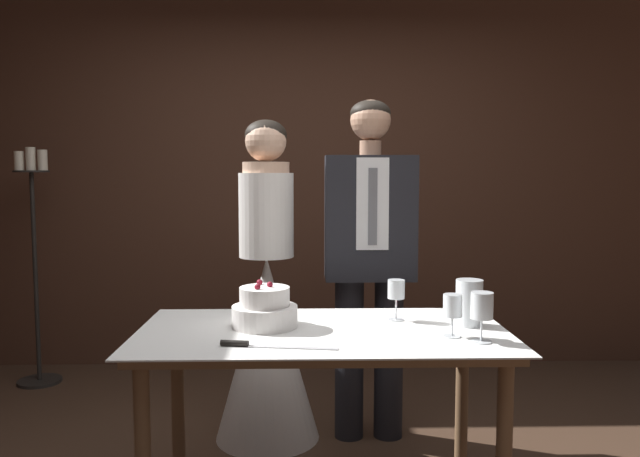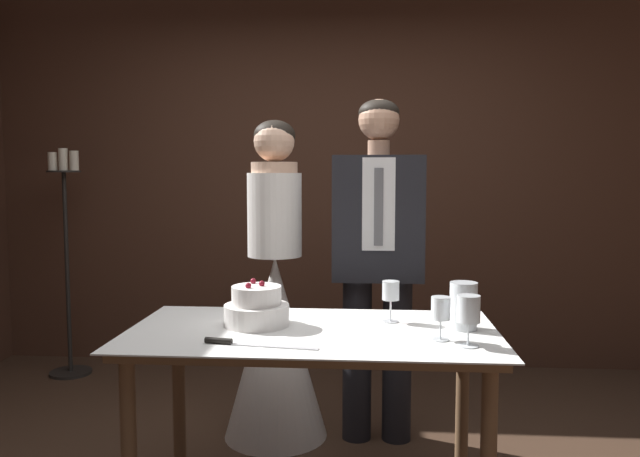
{
  "view_description": "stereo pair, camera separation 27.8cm",
  "coord_description": "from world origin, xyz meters",
  "px_view_note": "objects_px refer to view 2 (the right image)",
  "views": [
    {
      "loc": [
        0.02,
        -2.44,
        1.38
      ],
      "look_at": [
        0.09,
        0.33,
        1.14
      ],
      "focal_mm": 35.0,
      "sensor_mm": 36.0,
      "label": 1
    },
    {
      "loc": [
        0.3,
        -2.44,
        1.38
      ],
      "look_at": [
        0.09,
        0.33,
        1.14
      ],
      "focal_mm": 35.0,
      "sensor_mm": 36.0,
      "label": 2
    }
  ],
  "objects_px": {
    "cake_knife": "(239,343)",
    "groom": "(378,250)",
    "cake_table": "(312,353)",
    "wine_glass_near": "(469,310)",
    "tiered_cake": "(257,308)",
    "wine_glass_middle": "(441,311)",
    "wine_glass_far": "(391,293)",
    "hurricane_candle": "(463,307)",
    "candle_stand": "(67,260)",
    "bride": "(275,322)"
  },
  "relations": [
    {
      "from": "wine_glass_middle",
      "to": "candle_stand",
      "type": "distance_m",
      "value": 2.94
    },
    {
      "from": "wine_glass_near",
      "to": "hurricane_candle",
      "type": "distance_m",
      "value": 0.25
    },
    {
      "from": "cake_table",
      "to": "tiered_cake",
      "type": "bearing_deg",
      "value": 166.18
    },
    {
      "from": "bride",
      "to": "wine_glass_near",
      "type": "bearing_deg",
      "value": -50.03
    },
    {
      "from": "cake_knife",
      "to": "wine_glass_middle",
      "type": "relative_size",
      "value": 2.59
    },
    {
      "from": "tiered_cake",
      "to": "cake_knife",
      "type": "xyz_separation_m",
      "value": [
        -0.01,
        -0.29,
        -0.06
      ]
    },
    {
      "from": "wine_glass_near",
      "to": "bride",
      "type": "height_order",
      "value": "bride"
    },
    {
      "from": "cake_table",
      "to": "wine_glass_near",
      "type": "bearing_deg",
      "value": -18.45
    },
    {
      "from": "candle_stand",
      "to": "wine_glass_middle",
      "type": "bearing_deg",
      "value": -38.14
    },
    {
      "from": "cake_knife",
      "to": "wine_glass_middle",
      "type": "bearing_deg",
      "value": 17.62
    },
    {
      "from": "wine_glass_middle",
      "to": "wine_glass_near",
      "type": "bearing_deg",
      "value": -40.42
    },
    {
      "from": "bride",
      "to": "tiered_cake",
      "type": "bearing_deg",
      "value": -87.09
    },
    {
      "from": "hurricane_candle",
      "to": "candle_stand",
      "type": "relative_size",
      "value": 0.12
    },
    {
      "from": "tiered_cake",
      "to": "wine_glass_middle",
      "type": "height_order",
      "value": "tiered_cake"
    },
    {
      "from": "wine_glass_near",
      "to": "wine_glass_far",
      "type": "height_order",
      "value": "wine_glass_near"
    },
    {
      "from": "cake_table",
      "to": "wine_glass_far",
      "type": "xyz_separation_m",
      "value": [
        0.31,
        0.15,
        0.21
      ]
    },
    {
      "from": "tiered_cake",
      "to": "wine_glass_middle",
      "type": "xyz_separation_m",
      "value": [
        0.71,
        -0.17,
        0.04
      ]
    },
    {
      "from": "wine_glass_near",
      "to": "groom",
      "type": "height_order",
      "value": "groom"
    },
    {
      "from": "candle_stand",
      "to": "wine_glass_near",
      "type": "bearing_deg",
      "value": -38.22
    },
    {
      "from": "cake_knife",
      "to": "bride",
      "type": "relative_size",
      "value": 0.25
    },
    {
      "from": "cake_table",
      "to": "wine_glass_middle",
      "type": "height_order",
      "value": "wine_glass_middle"
    },
    {
      "from": "cake_table",
      "to": "groom",
      "type": "height_order",
      "value": "groom"
    },
    {
      "from": "wine_glass_near",
      "to": "candle_stand",
      "type": "height_order",
      "value": "candle_stand"
    },
    {
      "from": "tiered_cake",
      "to": "wine_glass_near",
      "type": "relative_size",
      "value": 1.43
    },
    {
      "from": "wine_glass_middle",
      "to": "hurricane_candle",
      "type": "height_order",
      "value": "hurricane_candle"
    },
    {
      "from": "cake_table",
      "to": "bride",
      "type": "distance_m",
      "value": 0.85
    },
    {
      "from": "cake_table",
      "to": "hurricane_candle",
      "type": "height_order",
      "value": "hurricane_candle"
    },
    {
      "from": "candle_stand",
      "to": "groom",
      "type": "bearing_deg",
      "value": -23.17
    },
    {
      "from": "candle_stand",
      "to": "hurricane_candle",
      "type": "bearing_deg",
      "value": -34.2
    },
    {
      "from": "bride",
      "to": "wine_glass_middle",
      "type": "bearing_deg",
      "value": -50.96
    },
    {
      "from": "cake_knife",
      "to": "groom",
      "type": "xyz_separation_m",
      "value": [
        0.51,
        1.04,
        0.21
      ]
    },
    {
      "from": "cake_knife",
      "to": "candle_stand",
      "type": "distance_m",
      "value": 2.51
    },
    {
      "from": "wine_glass_near",
      "to": "wine_glass_middle",
      "type": "relative_size",
      "value": 1.13
    },
    {
      "from": "wine_glass_near",
      "to": "cake_table",
      "type": "bearing_deg",
      "value": 161.55
    },
    {
      "from": "cake_table",
      "to": "bride",
      "type": "xyz_separation_m",
      "value": [
        -0.27,
        0.8,
        -0.08
      ]
    },
    {
      "from": "hurricane_candle",
      "to": "candle_stand",
      "type": "height_order",
      "value": "candle_stand"
    },
    {
      "from": "cake_table",
      "to": "bride",
      "type": "relative_size",
      "value": 0.87
    },
    {
      "from": "hurricane_candle",
      "to": "bride",
      "type": "xyz_separation_m",
      "value": [
        -0.85,
        0.75,
        -0.26
      ]
    },
    {
      "from": "groom",
      "to": "cake_table",
      "type": "bearing_deg",
      "value": -108.28
    },
    {
      "from": "cake_table",
      "to": "candle_stand",
      "type": "distance_m",
      "value": 2.5
    },
    {
      "from": "wine_glass_near",
      "to": "wine_glass_far",
      "type": "bearing_deg",
      "value": 126.98
    },
    {
      "from": "cake_table",
      "to": "wine_glass_far",
      "type": "bearing_deg",
      "value": 26.51
    },
    {
      "from": "cake_table",
      "to": "wine_glass_middle",
      "type": "xyz_separation_m",
      "value": [
        0.48,
        -0.11,
        0.2
      ]
    },
    {
      "from": "hurricane_candle",
      "to": "wine_glass_near",
      "type": "bearing_deg",
      "value": -94.56
    },
    {
      "from": "wine_glass_middle",
      "to": "groom",
      "type": "xyz_separation_m",
      "value": [
        -0.21,
        0.92,
        0.11
      ]
    },
    {
      "from": "hurricane_candle",
      "to": "tiered_cake",
      "type": "bearing_deg",
      "value": -179.98
    },
    {
      "from": "wine_glass_far",
      "to": "cake_knife",
      "type": "bearing_deg",
      "value": -144.69
    },
    {
      "from": "cake_knife",
      "to": "groom",
      "type": "distance_m",
      "value": 1.17
    },
    {
      "from": "wine_glass_far",
      "to": "hurricane_candle",
      "type": "xyz_separation_m",
      "value": [
        0.28,
        -0.1,
        -0.03
      ]
    },
    {
      "from": "tiered_cake",
      "to": "wine_glass_far",
      "type": "xyz_separation_m",
      "value": [
        0.54,
        0.1,
        0.05
      ]
    }
  ]
}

